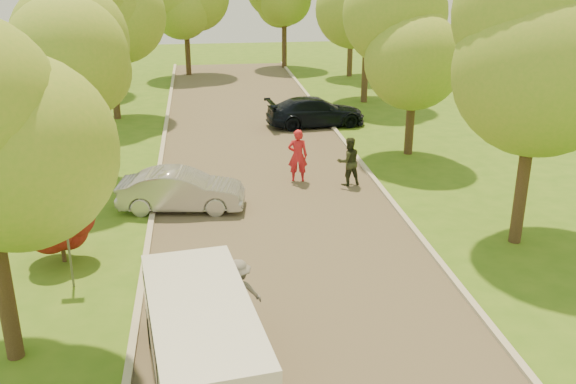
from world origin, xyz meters
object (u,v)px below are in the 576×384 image
silver_sedan (181,190)px  skateboarder (238,294)px  dark_sedan (316,112)px  longboard (239,327)px  person_striped (298,156)px  minivan (202,342)px  street_sign (67,231)px  person_olive (349,161)px

silver_sedan → skateboarder: skateboarder is taller
dark_sedan → longboard: (-4.98, -17.79, -0.61)m
longboard → dark_sedan: bearing=-114.8°
skateboarder → person_striped: (2.86, 9.84, 0.06)m
person_striped → minivan: bearing=80.6°
minivan → skateboarder: minivan is taller
street_sign → longboard: street_sign is taller
street_sign → minivan: street_sign is taller
skateboarder → person_striped: size_ratio=0.83×
silver_sedan → person_striped: (4.26, 2.24, 0.32)m
longboard → person_striped: size_ratio=0.44×
silver_sedan → person_striped: 4.83m
street_sign → longboard: (4.12, -2.65, -1.47)m
silver_sedan → person_olive: size_ratio=2.29×
longboard → person_olive: size_ratio=0.48×
minivan → person_olive: (5.47, 11.00, -0.06)m
silver_sedan → person_olive: person_olive is taller
minivan → person_striped: size_ratio=2.57×
person_olive → silver_sedan: bearing=3.6°
minivan → skateboarder: size_ratio=3.11×
minivan → dark_sedan: bearing=65.7°
person_olive → skateboarder: bearing=52.1°
dark_sedan → minivan: bearing=157.8°
silver_sedan → dark_sedan: dark_sedan is taller
silver_sedan → street_sign: bearing=158.8°
skateboarder → person_striped: 10.24m
street_sign → silver_sedan: 5.71m
dark_sedan → longboard: 18.48m
person_olive → minivan: bearing=52.5°
person_striped → person_olive: 1.91m
street_sign → minivan: size_ratio=0.42×
longboard → person_olive: 10.32m
street_sign → skateboarder: street_sign is taller
street_sign → minivan: (3.29, -4.47, -0.59)m
longboard → street_sign: bearing=-42.0°
longboard → skateboarder: skateboarder is taller
dark_sedan → person_striped: (-2.12, -7.95, 0.30)m
skateboarder → longboard: bearing=180.0°
street_sign → person_olive: (8.77, 6.52, -0.65)m
longboard → skateboarder: size_ratio=0.53×
minivan → longboard: size_ratio=5.87×
minivan → person_striped: (3.69, 11.66, 0.03)m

